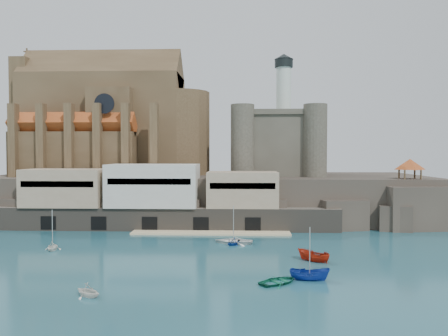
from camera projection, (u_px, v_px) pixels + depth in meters
ground at (189, 256)px, 64.72m from camera, size 300.00×300.00×0.00m
promontory at (208, 196)px, 103.87m from camera, size 100.00×36.00×10.00m
quay at (152, 199)px, 87.96m from camera, size 70.00×12.00×13.05m
church at (111, 125)px, 106.72m from camera, size 47.00×25.93×30.51m
castle_keep at (276, 140)px, 104.44m from camera, size 21.20×21.20×29.30m
rock_outcrop at (410, 208)px, 88.67m from camera, size 14.50×10.50×8.70m
pavilion at (410, 166)px, 88.52m from camera, size 6.40×6.40×5.40m
boat_1 at (88, 296)px, 46.56m from camera, size 3.03×3.41×3.37m
boat_2 at (310, 280)px, 52.44m from camera, size 1.99×1.95×4.82m
boat_3 at (279, 283)px, 51.25m from camera, size 3.06×3.60×5.17m
boat_4 at (53, 250)px, 68.66m from camera, size 3.12×2.15×3.37m
boat_5 at (313, 261)px, 61.58m from camera, size 2.62×2.61×4.91m
boat_6 at (233, 243)px, 73.89m from camera, size 2.10×4.81×6.50m
boat_7 at (234, 245)px, 72.41m from camera, size 2.87×2.80×2.89m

